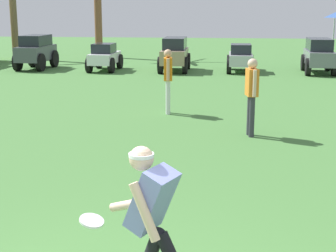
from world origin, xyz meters
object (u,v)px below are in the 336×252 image
(teammate_near_sideline, at_px, (252,90))
(teammate_deep, at_px, (168,75))
(parked_car_slot_d, at_px, (241,58))
(frisbee_in_flight, at_px, (92,221))
(parked_car_slot_b, at_px, (105,57))
(parked_car_slot_c, at_px, (175,53))
(parked_car_slot_e, at_px, (319,55))
(frisbee_thrower, at_px, (153,219))
(parked_car_slot_a, at_px, (36,51))

(teammate_near_sideline, height_order, teammate_deep, same)
(teammate_deep, height_order, parked_car_slot_d, teammate_deep)
(frisbee_in_flight, distance_m, parked_car_slot_b, 16.45)
(parked_car_slot_c, height_order, parked_car_slot_e, same)
(frisbee_thrower, bearing_deg, frisbee_in_flight, 142.94)
(parked_car_slot_a, height_order, parked_car_slot_d, parked_car_slot_a)
(parked_car_slot_e, bearing_deg, parked_car_slot_d, 178.06)
(teammate_near_sideline, distance_m, parked_car_slot_a, 13.52)
(parked_car_slot_a, xyz_separation_m, parked_car_slot_e, (11.48, -0.09, -0.02))
(teammate_near_sideline, distance_m, parked_car_slot_b, 11.71)
(parked_car_slot_e, bearing_deg, frisbee_in_flight, -106.65)
(frisbee_in_flight, relative_size, parked_car_slot_d, 0.15)
(frisbee_thrower, bearing_deg, parked_car_slot_d, 86.14)
(parked_car_slot_c, height_order, parked_car_slot_d, parked_car_slot_c)
(parked_car_slot_b, bearing_deg, parked_car_slot_c, 2.91)
(frisbee_thrower, relative_size, parked_car_slot_d, 0.64)
(parked_car_slot_a, xyz_separation_m, parked_car_slot_c, (5.82, -0.08, -0.02))
(frisbee_thrower, relative_size, parked_car_slot_a, 0.60)
(teammate_near_sideline, xyz_separation_m, parked_car_slot_d, (0.04, 10.59, -0.38))
(frisbee_thrower, height_order, parked_car_slot_d, frisbee_thrower)
(parked_car_slot_a, bearing_deg, parked_car_slot_d, 0.08)
(parked_car_slot_b, xyz_separation_m, parked_car_slot_c, (2.86, 0.15, 0.16))
(frisbee_in_flight, xyz_separation_m, parked_car_slot_a, (-6.65, 16.25, 0.22))
(frisbee_in_flight, height_order, parked_car_slot_b, parked_car_slot_b)
(teammate_near_sideline, distance_m, teammate_deep, 2.78)
(parked_car_slot_b, relative_size, parked_car_slot_e, 0.91)
(teammate_near_sideline, bearing_deg, parked_car_slot_b, 117.77)
(parked_car_slot_d, bearing_deg, parked_car_slot_b, -177.54)
(teammate_deep, distance_m, parked_car_slot_a, 10.75)
(parked_car_slot_d, bearing_deg, frisbee_thrower, -93.86)
(teammate_near_sideline, relative_size, teammate_deep, 1.00)
(parked_car_slot_c, xyz_separation_m, parked_car_slot_d, (2.63, 0.09, -0.16))
(teammate_near_sideline, bearing_deg, parked_car_slot_e, 73.72)
(parked_car_slot_d, bearing_deg, teammate_near_sideline, -90.20)
(teammate_deep, relative_size, parked_car_slot_b, 0.71)
(frisbee_in_flight, xyz_separation_m, parked_car_slot_b, (-3.68, 16.03, 0.04))
(parked_car_slot_c, distance_m, parked_car_slot_d, 2.64)
(frisbee_thrower, xyz_separation_m, teammate_deep, (-0.81, 8.21, 0.14))
(parked_car_slot_b, xyz_separation_m, parked_car_slot_e, (8.51, 0.13, 0.16))
(frisbee_thrower, distance_m, teammate_near_sideline, 6.28)
(parked_car_slot_b, distance_m, parked_car_slot_e, 8.52)
(frisbee_in_flight, bearing_deg, parked_car_slot_b, 102.93)
(teammate_near_sideline, relative_size, parked_car_slot_b, 0.71)
(frisbee_in_flight, bearing_deg, teammate_deep, 90.99)
(frisbee_thrower, distance_m, parked_car_slot_a, 18.29)
(frisbee_thrower, distance_m, frisbee_in_flight, 0.89)
(frisbee_thrower, relative_size, teammate_near_sideline, 0.91)
(parked_car_slot_d, bearing_deg, teammate_deep, -102.78)
(teammate_near_sideline, xyz_separation_m, teammate_deep, (-1.90, 2.03, 0.00))
(frisbee_in_flight, height_order, parked_car_slot_d, parked_car_slot_d)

